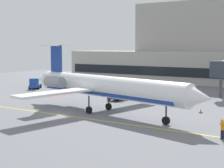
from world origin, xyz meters
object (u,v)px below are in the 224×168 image
baggage_tug (184,91)px  belt_loader (118,95)px  pushback_tractor (35,84)px  regional_jet (103,86)px  marshaller (223,129)px  fuel_tank (101,81)px

baggage_tug → belt_loader: baggage_tug is taller
baggage_tug → pushback_tractor: pushback_tractor is taller
regional_jet → baggage_tug: bearing=78.7°
belt_loader → baggage_tug: bearing=52.8°
belt_loader → marshaller: size_ratio=1.45×
baggage_tug → fuel_tank: 19.80m
belt_loader → marshaller: 24.64m
baggage_tug → fuel_tank: bearing=170.5°
pushback_tractor → regional_jet: bearing=-27.5°
regional_jet → baggage_tug: size_ratio=7.45×
baggage_tug → marshaller: 27.28m
baggage_tug → marshaller: bearing=-62.6°
belt_loader → fuel_tank: size_ratio=0.40×
marshaller → fuel_tank: bearing=139.4°
regional_jet → pushback_tractor: regional_jet is taller
marshaller → pushback_tractor: bearing=156.7°
fuel_tank → marshaller: bearing=-40.6°
pushback_tractor → fuel_tank: (9.48, 9.60, 0.27)m
marshaller → belt_loader: bearing=144.2°
belt_loader → pushback_tractor: bearing=170.9°
regional_jet → pushback_tractor: bearing=152.5°
pushback_tractor → fuel_tank: 13.49m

